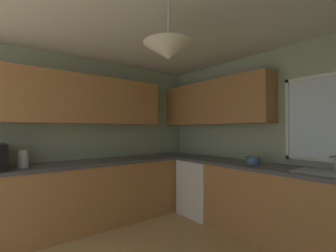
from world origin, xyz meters
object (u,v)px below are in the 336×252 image
at_px(dishwasher, 202,187).
at_px(sink_assembly, 331,173).
at_px(kettle, 23,159).
at_px(bowl, 253,161).

height_order(dishwasher, sink_assembly, sink_assembly).
xyz_separation_m(kettle, bowl, (1.53, 2.44, -0.06)).
distance_m(dishwasher, kettle, 2.56).
height_order(kettle, bowl, kettle).
bearing_deg(sink_assembly, dishwasher, -178.84).
xyz_separation_m(sink_assembly, bowl, (-0.89, -0.01, 0.03)).
distance_m(kettle, bowl, 2.88).
bearing_deg(dishwasher, bowl, 1.94).
bearing_deg(bowl, kettle, -122.06).
bearing_deg(bowl, sink_assembly, 0.39).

